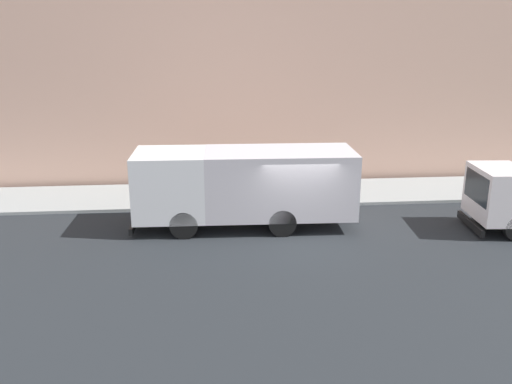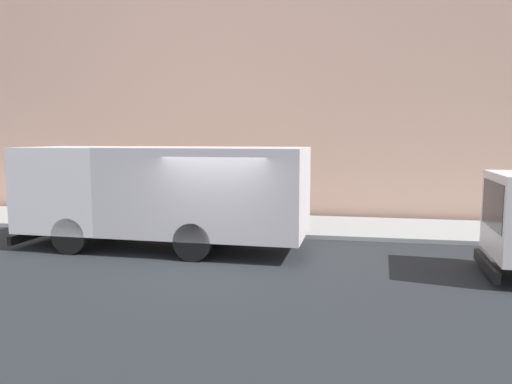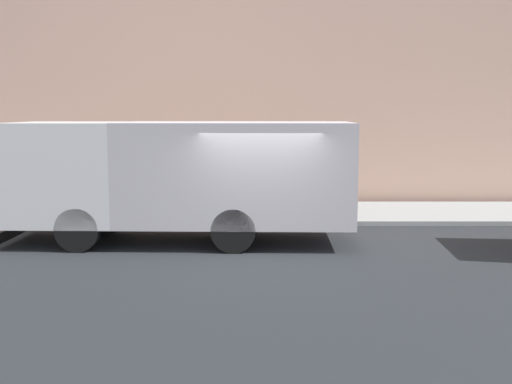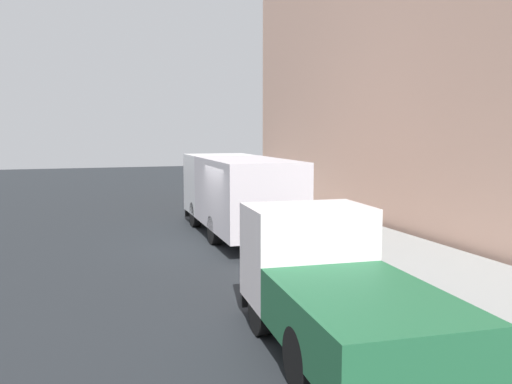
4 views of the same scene
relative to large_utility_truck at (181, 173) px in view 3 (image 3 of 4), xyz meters
name	(u,v)px [view 3 (image 3 of 4)]	position (x,y,z in m)	size (l,w,h in m)	color
ground	(260,253)	(-1.13, -1.77, -1.55)	(80.00, 80.00, 0.00)	#222629
sidewalk	(259,213)	(3.61, -1.77, -1.49)	(3.49, 30.00, 0.12)	#949998
building_facade	(259,2)	(5.86, -1.77, 4.71)	(0.50, 30.00, 12.53)	#D3A38C
large_utility_truck	(181,173)	(0.00, 0.00, 0.00)	(2.63, 7.70, 2.70)	white
pedestrian_walking	(135,181)	(3.29, 1.68, -0.54)	(0.47, 0.47, 1.68)	black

